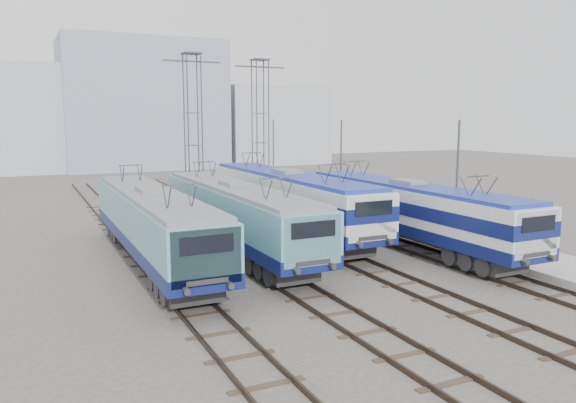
{
  "coord_description": "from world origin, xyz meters",
  "views": [
    {
      "loc": [
        -12.27,
        -20.9,
        7.03
      ],
      "look_at": [
        1.03,
        7.0,
        2.48
      ],
      "focal_mm": 35.0,
      "sensor_mm": 36.0,
      "label": 1
    }
  ],
  "objects_px": {
    "locomotive_center_right": "(288,197)",
    "mast_rear": "(273,158)",
    "mast_front": "(457,186)",
    "catenary_tower_west": "(193,124)",
    "catenary_tower_east": "(260,124)",
    "mast_mid": "(341,168)",
    "locomotive_far_right": "(409,208)",
    "locomotive_far_left": "(153,221)",
    "safety_cone": "(517,251)",
    "locomotive_center_left": "(236,212)"
  },
  "relations": [
    {
      "from": "locomotive_center_left",
      "to": "catenary_tower_east",
      "type": "bearing_deg",
      "value": 63.55
    },
    {
      "from": "locomotive_far_left",
      "to": "safety_cone",
      "type": "distance_m",
      "value": 17.86
    },
    {
      "from": "mast_front",
      "to": "safety_cone",
      "type": "xyz_separation_m",
      "value": [
        0.98,
        -3.36,
        -2.93
      ]
    },
    {
      "from": "safety_cone",
      "to": "locomotive_center_left",
      "type": "bearing_deg",
      "value": 146.71
    },
    {
      "from": "mast_mid",
      "to": "safety_cone",
      "type": "xyz_separation_m",
      "value": [
        0.98,
        -15.36,
        -2.93
      ]
    },
    {
      "from": "catenary_tower_west",
      "to": "mast_mid",
      "type": "bearing_deg",
      "value": -42.93
    },
    {
      "from": "locomotive_center_right",
      "to": "mast_front",
      "type": "bearing_deg",
      "value": -49.8
    },
    {
      "from": "locomotive_center_right",
      "to": "mast_mid",
      "type": "height_order",
      "value": "mast_mid"
    },
    {
      "from": "locomotive_center_right",
      "to": "mast_mid",
      "type": "xyz_separation_m",
      "value": [
        6.35,
        4.48,
        1.13
      ]
    },
    {
      "from": "safety_cone",
      "to": "mast_front",
      "type": "bearing_deg",
      "value": 106.28
    },
    {
      "from": "mast_front",
      "to": "safety_cone",
      "type": "relative_size",
      "value": 13.11
    },
    {
      "from": "mast_mid",
      "to": "catenary_tower_west",
      "type": "bearing_deg",
      "value": 137.07
    },
    {
      "from": "locomotive_center_left",
      "to": "safety_cone",
      "type": "bearing_deg",
      "value": -33.29
    },
    {
      "from": "locomotive_far_left",
      "to": "safety_cone",
      "type": "height_order",
      "value": "locomotive_far_left"
    },
    {
      "from": "locomotive_far_right",
      "to": "mast_front",
      "type": "distance_m",
      "value": 2.76
    },
    {
      "from": "mast_front",
      "to": "catenary_tower_west",
      "type": "bearing_deg",
      "value": 113.27
    },
    {
      "from": "locomotive_far_left",
      "to": "catenary_tower_east",
      "type": "distance_m",
      "value": 23.04
    },
    {
      "from": "mast_mid",
      "to": "locomotive_far_right",
      "type": "bearing_deg",
      "value": -100.09
    },
    {
      "from": "catenary_tower_west",
      "to": "catenary_tower_east",
      "type": "height_order",
      "value": "same"
    },
    {
      "from": "locomotive_center_left",
      "to": "catenary_tower_west",
      "type": "distance_m",
      "value": 16.37
    },
    {
      "from": "catenary_tower_east",
      "to": "mast_mid",
      "type": "bearing_deg",
      "value": -78.14
    },
    {
      "from": "locomotive_center_right",
      "to": "mast_rear",
      "type": "bearing_deg",
      "value": 68.93
    },
    {
      "from": "catenary_tower_west",
      "to": "mast_mid",
      "type": "relative_size",
      "value": 1.71
    },
    {
      "from": "locomotive_center_left",
      "to": "mast_mid",
      "type": "bearing_deg",
      "value": 34.97
    },
    {
      "from": "catenary_tower_west",
      "to": "catenary_tower_east",
      "type": "relative_size",
      "value": 1.0
    },
    {
      "from": "locomotive_center_right",
      "to": "mast_rear",
      "type": "xyz_separation_m",
      "value": [
        6.35,
        16.48,
        1.13
      ]
    },
    {
      "from": "catenary_tower_west",
      "to": "mast_mid",
      "type": "xyz_separation_m",
      "value": [
        8.6,
        -8.0,
        -3.14
      ]
    },
    {
      "from": "locomotive_far_left",
      "to": "catenary_tower_west",
      "type": "xyz_separation_m",
      "value": [
        6.75,
        16.32,
        4.45
      ]
    },
    {
      "from": "catenary_tower_west",
      "to": "catenary_tower_east",
      "type": "distance_m",
      "value": 6.8
    },
    {
      "from": "locomotive_center_left",
      "to": "safety_cone",
      "type": "relative_size",
      "value": 32.87
    },
    {
      "from": "catenary_tower_east",
      "to": "mast_rear",
      "type": "xyz_separation_m",
      "value": [
        2.1,
        2.0,
        -3.14
      ]
    },
    {
      "from": "mast_mid",
      "to": "catenary_tower_east",
      "type": "bearing_deg",
      "value": 101.86
    },
    {
      "from": "locomotive_far_right",
      "to": "mast_mid",
      "type": "distance_m",
      "value": 10.64
    },
    {
      "from": "catenary_tower_west",
      "to": "locomotive_center_left",
      "type": "bearing_deg",
      "value": -98.21
    },
    {
      "from": "mast_front",
      "to": "locomotive_far_left",
      "type": "bearing_deg",
      "value": 166.51
    },
    {
      "from": "locomotive_far_left",
      "to": "locomotive_far_right",
      "type": "xyz_separation_m",
      "value": [
        13.5,
        -2.08,
        0.03
      ]
    },
    {
      "from": "locomotive_far_left",
      "to": "locomotive_center_right",
      "type": "relative_size",
      "value": 0.94
    },
    {
      "from": "locomotive_far_left",
      "to": "catenary_tower_west",
      "type": "bearing_deg",
      "value": 67.53
    },
    {
      "from": "locomotive_far_left",
      "to": "mast_rear",
      "type": "distance_m",
      "value": 25.5
    },
    {
      "from": "catenary_tower_east",
      "to": "mast_front",
      "type": "bearing_deg",
      "value": -84.55
    },
    {
      "from": "locomotive_far_right",
      "to": "safety_cone",
      "type": "relative_size",
      "value": 32.48
    },
    {
      "from": "mast_mid",
      "to": "mast_rear",
      "type": "height_order",
      "value": "same"
    },
    {
      "from": "locomotive_far_right",
      "to": "catenary_tower_west",
      "type": "height_order",
      "value": "catenary_tower_west"
    },
    {
      "from": "locomotive_center_left",
      "to": "mast_front",
      "type": "xyz_separation_m",
      "value": [
        10.85,
        -4.41,
        1.31
      ]
    },
    {
      "from": "catenary_tower_east",
      "to": "mast_rear",
      "type": "distance_m",
      "value": 4.28
    },
    {
      "from": "mast_front",
      "to": "locomotive_center_right",
      "type": "bearing_deg",
      "value": 130.2
    },
    {
      "from": "locomotive_center_right",
      "to": "catenary_tower_west",
      "type": "xyz_separation_m",
      "value": [
        -2.25,
        12.48,
        4.27
      ]
    },
    {
      "from": "mast_mid",
      "to": "mast_front",
      "type": "bearing_deg",
      "value": -90.0
    },
    {
      "from": "catenary_tower_east",
      "to": "safety_cone",
      "type": "bearing_deg",
      "value": -83.07
    },
    {
      "from": "catenary_tower_west",
      "to": "safety_cone",
      "type": "bearing_deg",
      "value": -67.7
    }
  ]
}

